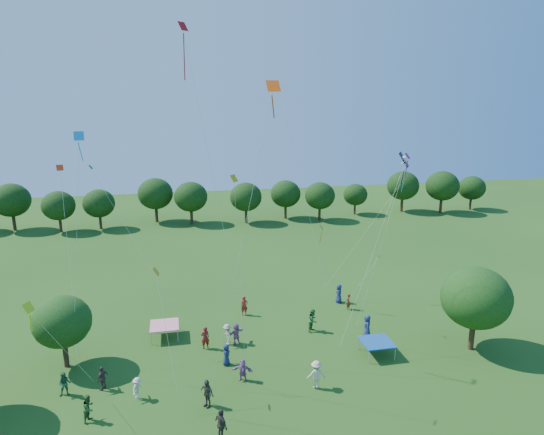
{
  "coord_description": "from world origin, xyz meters",
  "views": [
    {
      "loc": [
        -5.98,
        -15.23,
        18.58
      ],
      "look_at": [
        0.0,
        14.0,
        11.0
      ],
      "focal_mm": 32.0,
      "sensor_mm": 36.0,
      "label": 1
    }
  ],
  "objects_px": {
    "tent_red_stripe": "(164,325)",
    "near_tree_east": "(476,298)",
    "near_tree_north": "(62,322)",
    "tent_blue": "(377,342)",
    "pirate_kite": "(403,163)",
    "red_high_kite": "(196,94)"
  },
  "relations": [
    {
      "from": "near_tree_east",
      "to": "tent_blue",
      "type": "bearing_deg",
      "value": 175.25
    },
    {
      "from": "pirate_kite",
      "to": "near_tree_east",
      "type": "bearing_deg",
      "value": -40.86
    },
    {
      "from": "near_tree_north",
      "to": "near_tree_east",
      "type": "distance_m",
      "value": 29.53
    },
    {
      "from": "pirate_kite",
      "to": "tent_blue",
      "type": "bearing_deg",
      "value": -130.26
    },
    {
      "from": "near_tree_east",
      "to": "pirate_kite",
      "type": "relative_size",
      "value": 0.49
    },
    {
      "from": "tent_red_stripe",
      "to": "tent_blue",
      "type": "distance_m",
      "value": 16.32
    },
    {
      "from": "pirate_kite",
      "to": "red_high_kite",
      "type": "height_order",
      "value": "red_high_kite"
    },
    {
      "from": "tent_red_stripe",
      "to": "near_tree_east",
      "type": "bearing_deg",
      "value": -15.9
    },
    {
      "from": "near_tree_east",
      "to": "red_high_kite",
      "type": "height_order",
      "value": "red_high_kite"
    },
    {
      "from": "tent_blue",
      "to": "pirate_kite",
      "type": "bearing_deg",
      "value": 49.74
    },
    {
      "from": "near_tree_north",
      "to": "red_high_kite",
      "type": "xyz_separation_m",
      "value": [
        9.72,
        0.65,
        15.18
      ]
    },
    {
      "from": "tent_red_stripe",
      "to": "red_high_kite",
      "type": "bearing_deg",
      "value": -37.01
    },
    {
      "from": "pirate_kite",
      "to": "red_high_kite",
      "type": "bearing_deg",
      "value": 178.99
    },
    {
      "from": "near_tree_north",
      "to": "pirate_kite",
      "type": "bearing_deg",
      "value": 0.89
    },
    {
      "from": "near_tree_east",
      "to": "near_tree_north",
      "type": "bearing_deg",
      "value": 173.13
    },
    {
      "from": "near_tree_north",
      "to": "tent_red_stripe",
      "type": "bearing_deg",
      "value": 23.3
    },
    {
      "from": "near_tree_north",
      "to": "pirate_kite",
      "type": "height_order",
      "value": "pirate_kite"
    },
    {
      "from": "near_tree_north",
      "to": "tent_blue",
      "type": "distance_m",
      "value": 22.31
    },
    {
      "from": "near_tree_east",
      "to": "red_high_kite",
      "type": "xyz_separation_m",
      "value": [
        -19.58,
        4.18,
        14.48
      ]
    },
    {
      "from": "tent_blue",
      "to": "pirate_kite",
      "type": "relative_size",
      "value": 0.17
    },
    {
      "from": "near_tree_east",
      "to": "red_high_kite",
      "type": "bearing_deg",
      "value": 167.96
    },
    {
      "from": "tent_blue",
      "to": "red_high_kite",
      "type": "relative_size",
      "value": 0.1
    }
  ]
}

